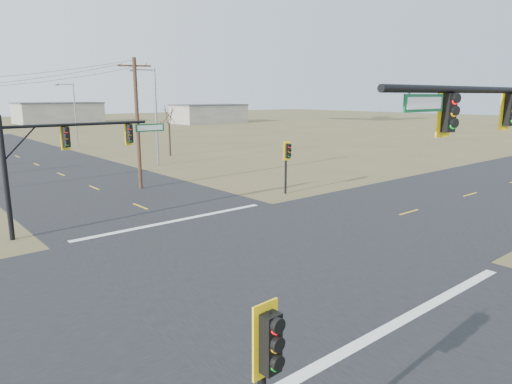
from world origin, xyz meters
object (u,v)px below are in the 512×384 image
Objects in this scene: pedestal_signal_ne at (287,155)px; utility_pole_near at (137,122)px; mast_arm_near at (512,138)px; pedestal_signal_sw at (268,357)px; streetlight_a at (154,112)px; streetlight_b at (74,111)px; bare_tree_c at (169,114)px; mast_arm_far at (72,146)px.

utility_pole_near reaches higher than pedestal_signal_ne.
mast_arm_near is 12.45m from pedestal_signal_sw.
streetlight_b is (-0.41, 22.57, -0.55)m from streetlight_a.
bare_tree_c reaches higher than pedestal_signal_sw.
bare_tree_c is at bearing -76.17° from streetlight_b.
streetlight_b is (13.67, 40.24, 0.41)m from mast_arm_far.
pedestal_signal_ne is 0.40× the size of streetlight_a.
streetlight_a reaches higher than bare_tree_c.
utility_pole_near is 1.12× the size of streetlight_b.
mast_arm_far is 1.01× the size of streetlight_b.
streetlight_a reaches higher than pedestal_signal_ne.
mast_arm_far is 1.41× the size of bare_tree_c.
streetlight_b is at bearing 89.11° from streetlight_a.
streetlight_a is at bearing 105.97° from pedestal_signal_ne.
streetlight_a is at bearing -92.76° from streetlight_b.
mast_arm_far is 0.90× the size of utility_pole_near.
utility_pole_near is 19.61m from bare_tree_c.
streetlight_b is (6.24, 32.58, -0.18)m from utility_pole_near.
utility_pole_near is at bearing 65.38° from pedestal_signal_sw.
bare_tree_c is at bearing 53.91° from utility_pole_near.
utility_pole_near is at bearing 144.22° from pedestal_signal_ne.
pedestal_signal_ne is at bearing -92.27° from streetlight_b.
pedestal_signal_ne is at bearing -89.81° from streetlight_a.
utility_pole_near is at bearing 23.00° from mast_arm_far.
mast_arm_far reaches higher than pedestal_signal_sw.
mast_arm_far is 10.69m from utility_pole_near.
pedestal_signal_ne is 11.54m from utility_pole_near.
utility_pole_near reaches higher than mast_arm_near.
pedestal_signal_ne is 0.44× the size of streetlight_b.
mast_arm_near is 1.17× the size of streetlight_a.
streetlight_b reaches higher than pedestal_signal_ne.
streetlight_b reaches higher than pedestal_signal_sw.
streetlight_b is at bearing 71.19° from pedestal_signal_sw.
streetlight_a is (14.08, 17.68, 0.96)m from mast_arm_far.
streetlight_b is at bearing 96.44° from mast_arm_near.
mast_arm_far is at bearing -169.90° from pedestal_signal_ne.
bare_tree_c reaches higher than pedestal_signal_ne.
streetlight_b reaches higher than bare_tree_c.
mast_arm_near is at bearing -95.52° from pedestal_signal_ne.
mast_arm_far reaches higher than pedestal_signal_ne.
bare_tree_c is (4.22, 24.48, 2.03)m from pedestal_signal_ne.
streetlight_a reaches higher than mast_arm_near.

